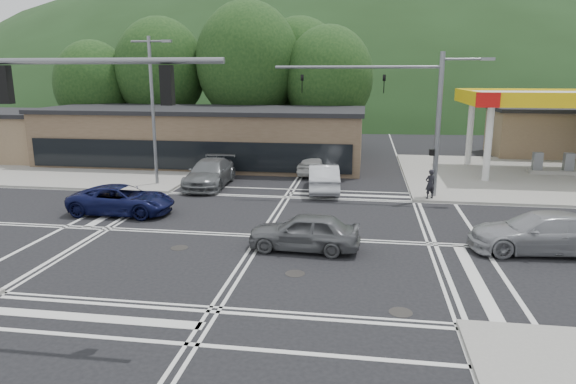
# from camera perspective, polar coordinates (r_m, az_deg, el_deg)

# --- Properties ---
(ground) EXTENTS (120.00, 120.00, 0.00)m
(ground) POSITION_cam_1_polar(r_m,az_deg,el_deg) (22.32, -2.92, -4.91)
(ground) COLOR black
(ground) RESTS_ON ground
(sidewalk_ne) EXTENTS (16.00, 16.00, 0.15)m
(sidewalk_ne) POSITION_cam_1_polar(r_m,az_deg,el_deg) (37.98, 24.83, 1.55)
(sidewalk_ne) COLOR gray
(sidewalk_ne) RESTS_ON ground
(sidewalk_nw) EXTENTS (16.00, 16.00, 0.15)m
(sidewalk_nw) POSITION_cam_1_polar(r_m,az_deg,el_deg) (41.23, -19.47, 2.85)
(sidewalk_nw) COLOR gray
(sidewalk_nw) RESTS_ON ground
(gas_station_canopy) EXTENTS (12.32, 8.34, 5.75)m
(gas_station_canopy) POSITION_cam_1_polar(r_m,az_deg,el_deg) (38.96, 27.97, 8.89)
(gas_station_canopy) COLOR silver
(gas_station_canopy) RESTS_ON ground
(convenience_store) EXTENTS (10.00, 6.00, 3.80)m
(convenience_store) POSITION_cam_1_polar(r_m,az_deg,el_deg) (48.67, 27.52, 5.76)
(convenience_store) COLOR #846B4F
(convenience_store) RESTS_ON ground
(commercial_row) EXTENTS (24.00, 8.00, 4.00)m
(commercial_row) POSITION_cam_1_polar(r_m,az_deg,el_deg) (40.04, -9.40, 5.93)
(commercial_row) COLOR brown
(commercial_row) RESTS_ON ground
(commercial_nw) EXTENTS (8.00, 7.00, 3.60)m
(commercial_nw) POSITION_cam_1_polar(r_m,az_deg,el_deg) (47.48, -28.18, 5.42)
(commercial_nw) COLOR #846B4F
(commercial_nw) RESTS_ON ground
(hill_north) EXTENTS (252.00, 126.00, 140.00)m
(hill_north) POSITION_cam_1_polar(r_m,az_deg,el_deg) (111.09, 6.45, 9.51)
(hill_north) COLOR #1D3618
(hill_north) RESTS_ON ground
(tree_n_a) EXTENTS (8.00, 8.00, 11.75)m
(tree_n_a) POSITION_cam_1_polar(r_m,az_deg,el_deg) (48.38, -13.99, 13.04)
(tree_n_a) COLOR #382619
(tree_n_a) RESTS_ON ground
(tree_n_b) EXTENTS (9.00, 9.00, 12.98)m
(tree_n_b) POSITION_cam_1_polar(r_m,az_deg,el_deg) (45.96, -4.48, 14.21)
(tree_n_b) COLOR #382619
(tree_n_b) RESTS_ON ground
(tree_n_c) EXTENTS (7.60, 7.60, 10.87)m
(tree_n_c) POSITION_cam_1_polar(r_m,az_deg,el_deg) (44.91, 4.50, 12.57)
(tree_n_c) COLOR #382619
(tree_n_c) RESTS_ON ground
(tree_n_d) EXTENTS (6.80, 6.80, 9.76)m
(tree_n_d) POSITION_cam_1_polar(r_m,az_deg,el_deg) (50.08, -20.82, 11.09)
(tree_n_d) COLOR #382619
(tree_n_d) RESTS_ON ground
(tree_n_e) EXTENTS (8.40, 8.40, 11.98)m
(tree_n_e) POSITION_cam_1_polar(r_m,az_deg,el_deg) (49.19, 1.28, 13.41)
(tree_n_e) COLOR #382619
(tree_n_e) RESTS_ON ground
(streetlight_nw) EXTENTS (2.50, 0.25, 9.00)m
(streetlight_nw) POSITION_cam_1_polar(r_m,az_deg,el_deg) (32.45, -14.72, 9.43)
(streetlight_nw) COLOR slate
(streetlight_nw) RESTS_ON ground
(signal_mast_ne) EXTENTS (11.65, 0.30, 8.00)m
(signal_mast_ne) POSITION_cam_1_polar(r_m,az_deg,el_deg) (29.17, 13.99, 9.15)
(signal_mast_ne) COLOR slate
(signal_mast_ne) RESTS_ON ground
(car_blue_west) EXTENTS (5.18, 2.41, 1.44)m
(car_blue_west) POSITION_cam_1_polar(r_m,az_deg,el_deg) (26.90, -17.97, -0.82)
(car_blue_west) COLOR #0D113C
(car_blue_west) RESTS_ON ground
(car_grey_center) EXTENTS (4.50, 1.99, 1.50)m
(car_grey_center) POSITION_cam_1_polar(r_m,az_deg,el_deg) (20.43, 1.82, -4.41)
(car_grey_center) COLOR #5B5C5F
(car_grey_center) RESTS_ON ground
(car_silver_east) EXTENTS (5.60, 2.60, 1.58)m
(car_silver_east) POSITION_cam_1_polar(r_m,az_deg,el_deg) (22.48, 26.27, -4.06)
(car_silver_east) COLOR #98999F
(car_silver_east) RESTS_ON ground
(car_queue_a) EXTENTS (2.30, 5.13, 1.64)m
(car_queue_a) POSITION_cam_1_polar(r_m,az_deg,el_deg) (30.50, 3.95, 1.59)
(car_queue_a) COLOR silver
(car_queue_a) RESTS_ON ground
(car_queue_b) EXTENTS (2.53, 4.81, 1.56)m
(car_queue_b) POSITION_cam_1_polar(r_m,az_deg,el_deg) (35.64, 3.18, 3.22)
(car_queue_b) COLOR silver
(car_queue_b) RESTS_ON ground
(car_northbound) EXTENTS (2.44, 5.75, 1.65)m
(car_northbound) POSITION_cam_1_polar(r_m,az_deg,el_deg) (32.15, -8.68, 2.08)
(car_northbound) COLOR slate
(car_northbound) RESTS_ON ground
(pedestrian) EXTENTS (0.70, 0.62, 1.62)m
(pedestrian) POSITION_cam_1_polar(r_m,az_deg,el_deg) (29.13, 15.51, 0.87)
(pedestrian) COLOR black
(pedestrian) RESTS_ON sidewalk_ne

